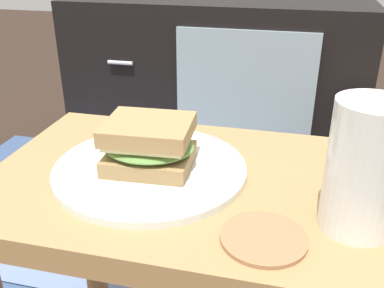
% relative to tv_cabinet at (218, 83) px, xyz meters
% --- Properties ---
extents(side_table, '(0.56, 0.36, 0.46)m').
position_rel_tv_cabinet_xyz_m(side_table, '(0.14, -0.95, 0.08)').
color(side_table, '#A37A4C').
rests_on(side_table, ground).
extents(tv_cabinet, '(0.96, 0.46, 0.58)m').
position_rel_tv_cabinet_xyz_m(tv_cabinet, '(0.00, 0.00, 0.00)').
color(tv_cabinet, black).
rests_on(tv_cabinet, ground).
extents(area_rug, '(1.16, 0.84, 0.01)m').
position_rel_tv_cabinet_xyz_m(area_rug, '(-0.27, -0.44, -0.29)').
color(area_rug, '#384C72').
rests_on(area_rug, ground).
extents(plate, '(0.27, 0.27, 0.01)m').
position_rel_tv_cabinet_xyz_m(plate, '(0.08, -0.94, 0.17)').
color(plate, silver).
rests_on(plate, side_table).
extents(sandwich_front, '(0.13, 0.11, 0.07)m').
position_rel_tv_cabinet_xyz_m(sandwich_front, '(0.08, -0.94, 0.21)').
color(sandwich_front, '#9E7A4C').
rests_on(sandwich_front, plate).
extents(beer_glass, '(0.08, 0.08, 0.15)m').
position_rel_tv_cabinet_xyz_m(beer_glass, '(0.34, -1.01, 0.24)').
color(beer_glass, silver).
rests_on(beer_glass, side_table).
extents(coaster, '(0.10, 0.10, 0.01)m').
position_rel_tv_cabinet_xyz_m(coaster, '(0.24, -1.06, 0.17)').
color(coaster, '#996B47').
rests_on(coaster, side_table).
extents(paper_bag, '(0.22, 0.15, 0.37)m').
position_rel_tv_cabinet_xyz_m(paper_bag, '(0.48, -0.44, -0.11)').
color(paper_bag, tan).
rests_on(paper_bag, ground).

